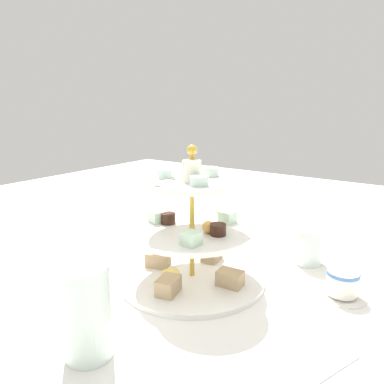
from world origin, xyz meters
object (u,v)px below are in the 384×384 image
water_glass_mid_back (216,221)px  water_glass_short_left (308,246)px  water_glass_tall_right (87,312)px  teacup_with_saucer (342,284)px  butter_knife_right (318,378)px  tiered_serving_stand (192,242)px  butter_knife_left (67,254)px

water_glass_mid_back → water_glass_short_left: bearing=86.8°
water_glass_tall_right → teacup_with_saucer: (-0.38, 0.25, -0.04)m
water_glass_tall_right → butter_knife_right: water_glass_tall_right is taller
tiered_serving_stand → teacup_with_saucer: (-0.11, 0.27, -0.06)m
teacup_with_saucer → water_glass_mid_back: bearing=-109.7°
water_glass_short_left → water_glass_mid_back: water_glass_mid_back is taller
water_glass_short_left → butter_knife_left: (0.29, -0.48, -0.04)m
tiered_serving_stand → water_glass_short_left: tiered_serving_stand is taller
water_glass_short_left → teacup_with_saucer: water_glass_short_left is taller
tiered_serving_stand → water_glass_tall_right: bearing=2.7°
butter_knife_right → water_glass_mid_back: (-0.36, -0.38, 0.05)m
water_glass_short_left → butter_knife_right: water_glass_short_left is taller
tiered_serving_stand → water_glass_mid_back: tiered_serving_stand is taller
tiered_serving_stand → butter_knife_right: size_ratio=1.73×
teacup_with_saucer → butter_knife_left: bearing=-73.2°
butter_knife_right → tiered_serving_stand: bearing=86.8°
water_glass_mid_back → water_glass_tall_right: bearing=10.9°
tiered_serving_stand → teacup_with_saucer: tiered_serving_stand is taller
teacup_with_saucer → tiered_serving_stand: bearing=-68.3°
tiered_serving_stand → water_glass_tall_right: 0.27m
water_glass_short_left → butter_knife_left: bearing=-59.2°
water_glass_short_left → butter_knife_left: size_ratio=0.48×
water_glass_short_left → butter_knife_left: 0.56m
water_glass_tall_right → teacup_with_saucer: size_ratio=1.53×
butter_knife_left → butter_knife_right: bearing=65.8°
water_glass_mid_back → teacup_with_saucer: bearing=70.3°
water_glass_short_left → water_glass_tall_right: bearing=-17.3°
butter_knife_right → water_glass_mid_back: 0.53m
water_glass_short_left → tiered_serving_stand: bearing=-37.3°
tiered_serving_stand → teacup_with_saucer: 0.29m
water_glass_short_left → water_glass_mid_back: (-0.01, -0.25, 0.01)m
butter_knife_left → teacup_with_saucer: bearing=88.4°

